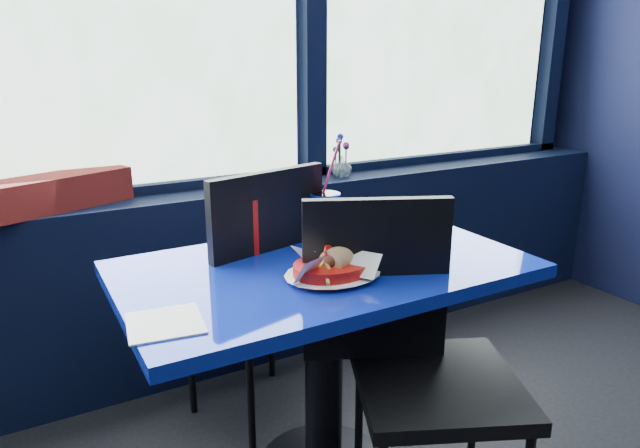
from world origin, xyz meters
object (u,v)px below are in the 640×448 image
Objects in this scene: food_basket at (335,266)px; ketchup_bottle at (250,222)px; chair_near_front at (412,347)px; planter_box at (44,194)px; chair_near_back at (264,285)px; near_table at (324,318)px; soda_cup at (325,215)px; flower_vase at (342,164)px.

food_basket is 0.33m from ketchup_bottle.
chair_near_front is 1.42m from planter_box.
chair_near_back is 0.87m from planter_box.
near_table is at bearing 141.46° from chair_near_front.
chair_near_back reaches higher than chair_near_front.
soda_cup is (0.18, -0.12, 0.26)m from chair_near_back.
chair_near_back is 0.87m from flower_vase.
near_table is 1.24× the size of chair_near_front.
soda_cup is at bearing 59.45° from near_table.
near_table is 1.19× the size of chair_near_back.
near_table is 4.56× the size of food_basket.
planter_box is 3.13× the size of flower_vase.
chair_near_front is at bearing -57.23° from ketchup_bottle.
near_table is 3.56× the size of soda_cup.
chair_near_front is 4.18× the size of ketchup_bottle.
food_basket is at bearing 161.33° from chair_near_front.
food_basket is 0.34m from soda_cup.
soda_cup is (0.14, 0.31, 0.05)m from food_basket.
flower_vase is at bearing -22.05° from planter_box.
near_table is 5.16× the size of ketchup_bottle.
soda_cup is (-0.02, 0.46, 0.28)m from chair_near_front.
chair_near_back is at bearing 101.46° from near_table.
flower_vase is 0.79m from soda_cup.
ketchup_bottle is at bearing 147.07° from chair_near_front.
near_table is at bearing -50.41° from ketchup_bottle.
chair_near_back is 0.32m from ketchup_bottle.
chair_near_front is 3.70× the size of food_basket.
soda_cup is at bearing 116.78° from chair_near_front.
near_table is 1.91× the size of planter_box.
chair_near_front is at bearing -46.18° from food_basket.
planter_box is 1.17m from food_basket.
food_basket is (0.04, -0.43, 0.21)m from chair_near_back.
near_table is 0.30m from chair_near_front.
food_basket is 0.78× the size of soda_cup.
soda_cup is (-0.45, -0.64, -0.03)m from flower_vase.
soda_cup is (0.27, 0.01, -0.02)m from ketchup_bottle.
flower_vase reaches higher than chair_near_front.
flower_vase reaches higher than food_basket.
near_table is 0.38m from ketchup_bottle.
food_basket is at bearing -104.45° from near_table.
flower_vase is at bearing -153.98° from chair_near_back.
flower_vase is at bearing 41.86° from ketchup_bottle.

